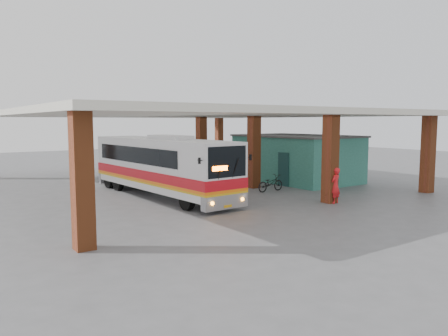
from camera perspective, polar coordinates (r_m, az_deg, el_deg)
ground at (r=22.56m, az=2.74°, el=-4.19°), size 90.00×90.00×0.00m
brick_columns at (r=27.16m, az=-1.31°, el=2.19°), size 20.10×21.60×4.35m
canopy_roof at (r=27.88m, az=-4.65°, el=7.05°), size 21.00×23.00×0.30m
shop_building at (r=30.25m, az=9.37°, el=1.35°), size 5.20×8.20×3.11m
coach_bus at (r=23.63m, az=-8.15°, el=0.26°), size 3.08×11.53×3.32m
motorcycle at (r=25.32m, az=6.08°, el=-1.99°), size 1.86×0.70×0.97m
pedestrian at (r=22.16m, az=14.32°, el=-2.24°), size 0.74×0.59×1.77m
red_chair at (r=32.30m, az=0.64°, el=-0.34°), size 0.48×0.48×0.88m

